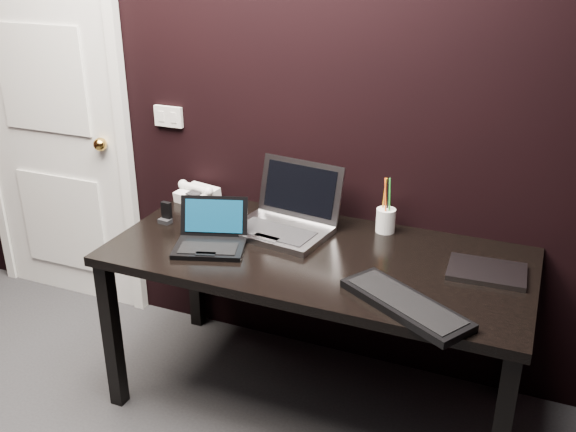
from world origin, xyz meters
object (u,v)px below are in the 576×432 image
at_px(netbook, 211,239).
at_px(mobile_phone, 166,215).
at_px(silver_laptop, 285,220).
at_px(desk_phone, 197,194).
at_px(ext_keyboard, 405,304).
at_px(closed_laptop, 487,271).
at_px(desk, 317,270).
at_px(door, 50,117).
at_px(pen_cup, 386,219).

height_order(netbook, mobile_phone, netbook).
distance_m(silver_laptop, desk_phone, 0.55).
bearing_deg(desk_phone, netbook, -53.51).
bearing_deg(silver_laptop, ext_keyboard, -34.28).
relative_size(closed_laptop, desk_phone, 1.37).
bearing_deg(ext_keyboard, desk, 146.57).
distance_m(netbook, ext_keyboard, 0.87).
xyz_separation_m(closed_laptop, desk_phone, (-1.39, 0.22, 0.03)).
xyz_separation_m(closed_laptop, mobile_phone, (-1.39, -0.06, 0.03)).
relative_size(door, desk, 1.26).
relative_size(ext_keyboard, desk_phone, 2.34).
xyz_separation_m(ext_keyboard, desk_phone, (-1.16, 0.58, 0.02)).
relative_size(desk, closed_laptop, 5.70).
xyz_separation_m(silver_laptop, ext_keyboard, (0.63, -0.43, -0.04)).
bearing_deg(desk, netbook, -164.53).
relative_size(door, mobile_phone, 22.43).
bearing_deg(mobile_phone, netbook, -24.85).
xyz_separation_m(door, ext_keyboard, (2.08, -0.66, -0.29)).
bearing_deg(netbook, door, 158.08).
xyz_separation_m(silver_laptop, desk_phone, (-0.53, 0.15, -0.01)).
bearing_deg(mobile_phone, desk_phone, 89.97).
relative_size(door, pen_cup, 8.68).
height_order(door, desk, door).
distance_m(mobile_phone, pen_cup, 0.97).
bearing_deg(pen_cup, netbook, -145.73).
distance_m(closed_laptop, pen_cup, 0.51).
xyz_separation_m(door, desk, (1.65, -0.38, -0.38)).
height_order(netbook, desk_phone, netbook).
distance_m(desk, netbook, 0.46).
bearing_deg(desk_phone, door, 175.07).
xyz_separation_m(desk, silver_laptop, (-0.20, 0.15, 0.13)).
height_order(desk_phone, mobile_phone, same).
xyz_separation_m(netbook, ext_keyboard, (0.85, -0.16, -0.02)).
xyz_separation_m(desk, desk_phone, (-0.73, 0.30, 0.12)).
height_order(closed_laptop, pen_cup, pen_cup).
bearing_deg(door, silver_laptop, -8.95).
bearing_deg(desk, mobile_phone, 178.11).
distance_m(netbook, silver_laptop, 0.35).
distance_m(ext_keyboard, pen_cup, 0.63).
bearing_deg(desk, silver_laptop, 144.01).
bearing_deg(silver_laptop, desk_phone, 164.28).
xyz_separation_m(desk, netbook, (-0.42, -0.12, 0.11)).
xyz_separation_m(door, mobile_phone, (0.92, -0.35, -0.27)).
distance_m(netbook, desk_phone, 0.51).
bearing_deg(closed_laptop, pen_cup, 153.53).
bearing_deg(pen_cup, desk_phone, -179.24).
xyz_separation_m(door, pen_cup, (1.85, -0.07, -0.25)).
height_order(silver_laptop, closed_laptop, silver_laptop).
relative_size(closed_laptop, mobile_phone, 3.12).
height_order(desk, desk_phone, desk_phone).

